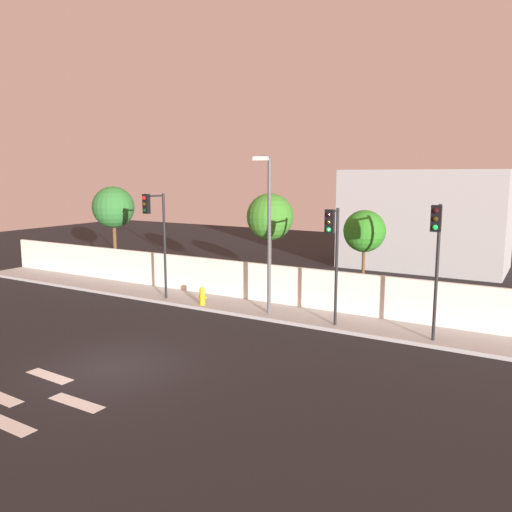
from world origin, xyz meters
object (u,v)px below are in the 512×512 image
traffic_light_right (155,224)px  roadside_tree_midright (364,232)px  roadside_tree_leftmost (113,208)px  traffic_light_left (436,244)px  street_lamp_curbside (268,223)px  fire_hydrant (202,295)px  roadside_tree_midleft (270,217)px  traffic_light_center (333,242)px

traffic_light_right → roadside_tree_midright: traffic_light_right is taller
roadside_tree_leftmost → roadside_tree_midright: (15.36, -0.00, -0.56)m
traffic_light_left → street_lamp_curbside: bearing=176.4°
fire_hydrant → roadside_tree_midright: bearing=25.8°
fire_hydrant → roadside_tree_midleft: bearing=60.3°
roadside_tree_leftmost → roadside_tree_midright: bearing=-0.0°
traffic_light_right → street_lamp_curbside: street_lamp_curbside is taller
traffic_light_left → roadside_tree_midleft: roadside_tree_midleft is taller
traffic_light_center → roadside_tree_midleft: size_ratio=0.90×
street_lamp_curbside → fire_hydrant: size_ratio=8.06×
roadside_tree_midleft → fire_hydrant: bearing=-119.7°
roadside_tree_leftmost → roadside_tree_midright: size_ratio=1.19×
traffic_light_right → street_lamp_curbside: bearing=5.3°
traffic_light_right → roadside_tree_midleft: traffic_light_right is taller
traffic_light_left → roadside_tree_midright: bearing=137.2°
traffic_light_center → roadside_tree_midleft: 5.95m
traffic_light_right → traffic_light_center: bearing=-0.1°
traffic_light_right → fire_hydrant: (2.38, 0.38, -3.24)m
traffic_light_center → roadside_tree_midleft: (-4.73, 3.58, 0.51)m
traffic_light_right → roadside_tree_midright: bearing=21.7°
roadside_tree_midright → street_lamp_curbside: bearing=-136.4°
roadside_tree_leftmost → fire_hydrant: bearing=-20.0°
traffic_light_center → fire_hydrant: 7.19m
traffic_light_center → roadside_tree_midleft: roadside_tree_midleft is taller
fire_hydrant → roadside_tree_leftmost: roadside_tree_leftmost is taller
traffic_light_left → roadside_tree_midright: traffic_light_left is taller
traffic_light_right → roadside_tree_midright: (8.96, 3.57, -0.20)m
street_lamp_curbside → roadside_tree_leftmost: 12.54m
traffic_light_center → roadside_tree_leftmost: (-15.31, 3.58, 0.63)m
traffic_light_right → fire_hydrant: 4.04m
traffic_light_left → roadside_tree_leftmost: roadside_tree_leftmost is taller
traffic_light_left → traffic_light_right: (-12.71, -0.10, 0.10)m
traffic_light_center → fire_hydrant: (-6.54, 0.39, -2.97)m
traffic_light_right → roadside_tree_leftmost: roadside_tree_leftmost is taller
traffic_light_center → roadside_tree_leftmost: size_ratio=0.86×
roadside_tree_leftmost → traffic_light_right: bearing=-29.2°
roadside_tree_leftmost → roadside_tree_midright: roadside_tree_leftmost is taller
fire_hydrant → traffic_light_center: bearing=-3.5°
traffic_light_left → roadside_tree_midright: size_ratio=1.08×
traffic_light_right → roadside_tree_leftmost: 7.33m
roadside_tree_leftmost → roadside_tree_midleft: bearing=0.0°
roadside_tree_leftmost → roadside_tree_midright: 15.37m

